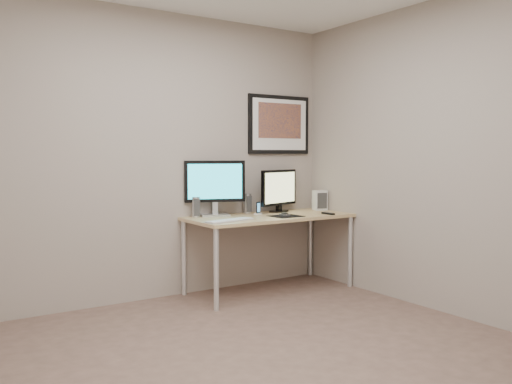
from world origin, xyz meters
TOP-DOWN VIEW (x-y plane):
  - floor at (0.00, 0.00)m, footprint 3.60×3.60m
  - room at (0.00, 0.45)m, footprint 3.60×3.60m
  - desk at (1.00, 1.35)m, footprint 1.60×0.70m
  - framed_art at (1.35, 1.68)m, footprint 0.75×0.04m
  - monitor_large at (0.54, 1.60)m, footprint 0.56×0.26m
  - monitor_tv at (1.25, 1.55)m, footprint 0.53×0.20m
  - speaker_left at (0.35, 1.61)m, footprint 0.10×0.10m
  - speaker_right at (0.93, 1.64)m, footprint 0.08×0.08m
  - phone_dock at (0.95, 1.48)m, footprint 0.08×0.08m
  - keyboard at (0.45, 1.16)m, footprint 0.50×0.22m
  - mousepad at (1.09, 1.20)m, footprint 0.29×0.26m
  - mouse at (1.10, 1.24)m, footprint 0.06×0.10m
  - remote at (1.53, 1.11)m, footprint 0.05×0.16m
  - fan_unit at (1.72, 1.46)m, footprint 0.15×0.13m

SIDE VIEW (x-z plane):
  - floor at x=0.00m, z-range 0.00..0.00m
  - desk at x=1.00m, z-range 0.30..1.03m
  - mousepad at x=1.09m, z-range 0.73..0.73m
  - keyboard at x=0.45m, z-range 0.73..0.75m
  - remote at x=1.53m, z-range 0.73..0.75m
  - mouse at x=1.10m, z-range 0.73..0.77m
  - phone_dock at x=0.95m, z-range 0.73..0.85m
  - speaker_left at x=0.35m, z-range 0.73..0.92m
  - speaker_right at x=0.93m, z-range 0.73..0.92m
  - fan_unit at x=1.72m, z-range 0.73..0.94m
  - monitor_tv at x=1.25m, z-range 0.74..1.17m
  - monitor_large at x=0.54m, z-range 0.76..1.28m
  - framed_art at x=1.35m, z-range 1.32..1.92m
  - room at x=0.00m, z-range -0.16..3.44m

